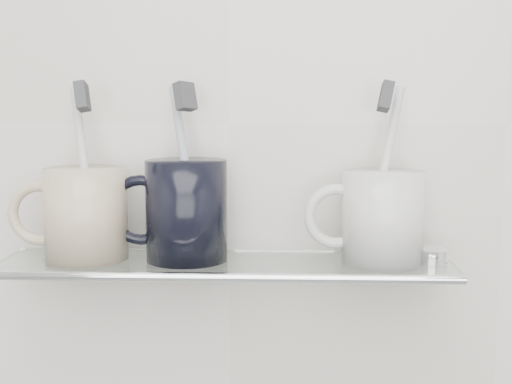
{
  "coord_description": "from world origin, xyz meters",
  "views": [
    {
      "loc": [
        0.06,
        0.27,
        1.28
      ],
      "look_at": [
        0.03,
        1.04,
        1.18
      ],
      "focal_mm": 50.0,
      "sensor_mm": 36.0,
      "label": 1
    }
  ],
  "objects_px": {
    "mug_center": "(187,210)",
    "shelf_glass": "(225,265)",
    "mug_right": "(383,217)",
    "mug_left": "(86,214)"
  },
  "relations": [
    {
      "from": "mug_right",
      "to": "mug_center",
      "type": "bearing_deg",
      "value": -168.41
    },
    {
      "from": "mug_center",
      "to": "mug_right",
      "type": "relative_size",
      "value": 1.11
    },
    {
      "from": "shelf_glass",
      "to": "mug_center",
      "type": "relative_size",
      "value": 4.48
    },
    {
      "from": "shelf_glass",
      "to": "mug_left",
      "type": "relative_size",
      "value": 4.88
    },
    {
      "from": "shelf_glass",
      "to": "mug_left",
      "type": "height_order",
      "value": "mug_left"
    },
    {
      "from": "shelf_glass",
      "to": "mug_center",
      "type": "height_order",
      "value": "mug_center"
    },
    {
      "from": "shelf_glass",
      "to": "mug_right",
      "type": "xyz_separation_m",
      "value": [
        0.17,
        0.0,
        0.05
      ]
    },
    {
      "from": "mug_center",
      "to": "shelf_glass",
      "type": "bearing_deg",
      "value": 5.62
    },
    {
      "from": "shelf_glass",
      "to": "mug_center",
      "type": "distance_m",
      "value": 0.07
    },
    {
      "from": "mug_left",
      "to": "mug_center",
      "type": "bearing_deg",
      "value": -20.82
    }
  ]
}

